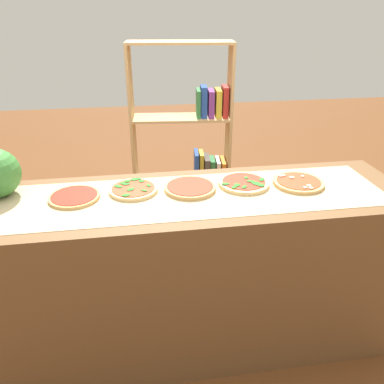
% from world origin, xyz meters
% --- Properties ---
extents(ground_plane, '(12.00, 12.00, 0.00)m').
position_xyz_m(ground_plane, '(0.00, 0.00, 0.00)').
color(ground_plane, brown).
extents(counter, '(2.25, 0.65, 0.96)m').
position_xyz_m(counter, '(0.00, 0.00, 0.48)').
color(counter, brown).
rests_on(counter, ground_plane).
extents(parchment_paper, '(1.97, 0.50, 0.00)m').
position_xyz_m(parchment_paper, '(0.00, 0.00, 0.96)').
color(parchment_paper, tan).
rests_on(parchment_paper, counter).
extents(pizza_plain_0, '(0.25, 0.25, 0.02)m').
position_xyz_m(pizza_plain_0, '(-0.58, 0.05, 0.97)').
color(pizza_plain_0, tan).
rests_on(pizza_plain_0, parchment_paper).
extents(pizza_spinach_1, '(0.25, 0.25, 0.03)m').
position_xyz_m(pizza_spinach_1, '(-0.29, 0.09, 0.97)').
color(pizza_spinach_1, '#E5C17F').
rests_on(pizza_spinach_1, parchment_paper).
extents(pizza_plain_2, '(0.27, 0.27, 0.02)m').
position_xyz_m(pizza_plain_2, '(0.00, 0.07, 0.97)').
color(pizza_plain_2, tan).
rests_on(pizza_plain_2, parchment_paper).
extents(pizza_spinach_3, '(0.27, 0.27, 0.03)m').
position_xyz_m(pizza_spinach_3, '(0.29, 0.08, 0.97)').
color(pizza_spinach_3, '#E5C17F').
rests_on(pizza_spinach_3, parchment_paper).
extents(pizza_mushroom_4, '(0.27, 0.27, 0.03)m').
position_xyz_m(pizza_mushroom_4, '(0.58, 0.04, 0.97)').
color(pizza_mushroom_4, tan).
rests_on(pizza_mushroom_4, parchment_paper).
extents(bookshelf, '(0.77, 0.32, 1.60)m').
position_xyz_m(bookshelf, '(0.18, 1.08, 0.74)').
color(bookshelf, tan).
rests_on(bookshelf, ground_plane).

